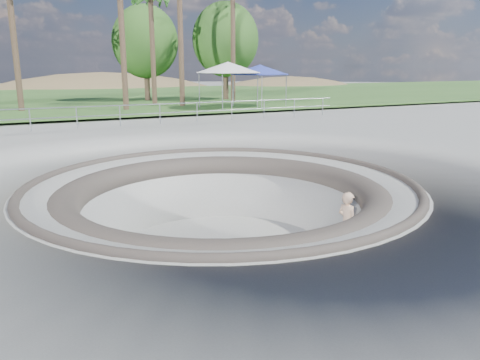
% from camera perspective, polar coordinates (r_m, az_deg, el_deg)
% --- Properties ---
extents(ground, '(180.00, 180.00, 0.00)m').
position_cam_1_polar(ground, '(12.35, -2.20, -0.40)').
color(ground, '#A7A7A2').
rests_on(ground, ground).
extents(skate_bowl, '(14.00, 14.00, 4.10)m').
position_cam_1_polar(skate_bowl, '(12.92, -2.13, -8.29)').
color(skate_bowl, '#A7A7A2').
rests_on(skate_bowl, ground).
extents(grass_strip, '(180.00, 36.00, 0.12)m').
position_cam_1_polar(grass_strip, '(45.28, -20.45, 9.32)').
color(grass_strip, '#356327').
rests_on(grass_strip, ground).
extents(distant_hills, '(103.20, 45.00, 28.60)m').
position_cam_1_polar(distant_hills, '(69.38, -19.03, 4.64)').
color(distant_hills, olive).
rests_on(distant_hills, ground).
extents(safety_railing, '(25.00, 0.06, 1.03)m').
position_cam_1_polar(safety_railing, '(23.56, -14.42, 7.63)').
color(safety_railing, gray).
rests_on(safety_railing, ground).
extents(skateboard, '(0.83, 0.40, 0.08)m').
position_cam_1_polar(skateboard, '(12.78, 12.72, -8.92)').
color(skateboard, olive).
rests_on(skateboard, ground).
extents(skater, '(0.47, 0.66, 1.70)m').
position_cam_1_polar(skater, '(12.47, 12.93, -5.23)').
color(skater, '#DFB290').
rests_on(skater, skateboard).
extents(canopy_white, '(5.90, 5.90, 3.02)m').
position_cam_1_polar(canopy_white, '(31.92, -1.47, 13.55)').
color(canopy_white, gray).
rests_on(canopy_white, ground).
extents(canopy_blue, '(5.26, 5.26, 2.85)m').
position_cam_1_polar(canopy_blue, '(33.37, 2.42, 13.28)').
color(canopy_blue, gray).
rests_on(canopy_blue, ground).
extents(bushy_tree_mid, '(5.31, 4.83, 7.66)m').
position_cam_1_polar(bushy_tree_mid, '(39.87, -11.48, 16.18)').
color(bushy_tree_mid, brown).
rests_on(bushy_tree_mid, ground).
extents(bushy_tree_right, '(5.56, 5.06, 8.02)m').
position_cam_1_polar(bushy_tree_right, '(40.39, -1.77, 16.72)').
color(bushy_tree_right, brown).
rests_on(bushy_tree_right, ground).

